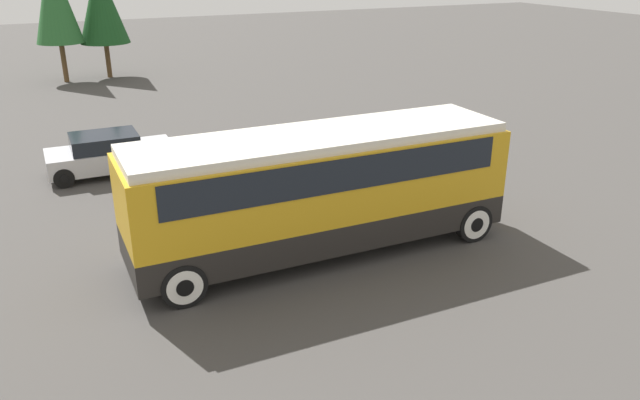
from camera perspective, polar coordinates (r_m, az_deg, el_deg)
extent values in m
plane|color=#423F3D|center=(15.85, 0.00, -4.68)|extent=(120.00, 120.00, 0.00)
cube|color=black|center=(15.51, 0.00, -2.05)|extent=(9.37, 2.48, 0.74)
cube|color=gold|center=(15.05, 0.00, 2.21)|extent=(9.37, 2.48, 1.72)
cube|color=black|center=(14.92, 0.00, 3.74)|extent=(8.24, 2.52, 0.77)
cube|color=silver|center=(14.76, 0.00, 5.75)|extent=(9.18, 2.28, 0.22)
cube|color=gold|center=(17.44, 13.64, 3.53)|extent=(0.36, 2.38, 1.96)
cylinder|color=black|center=(16.68, 13.85, -2.04)|extent=(1.01, 0.28, 1.01)
cylinder|color=silver|center=(16.68, 13.85, -2.04)|extent=(0.79, 0.30, 0.79)
cylinder|color=black|center=(16.68, 13.85, -2.04)|extent=(0.38, 0.32, 0.38)
cylinder|color=black|center=(18.34, 9.52, 0.54)|extent=(1.01, 0.28, 1.01)
cylinder|color=silver|center=(18.34, 9.52, 0.54)|extent=(0.79, 0.30, 0.79)
cylinder|color=black|center=(18.34, 9.52, 0.54)|extent=(0.38, 0.32, 0.38)
cylinder|color=black|center=(13.63, -12.38, -7.59)|extent=(1.01, 0.28, 1.01)
cylinder|color=silver|center=(13.63, -12.38, -7.59)|extent=(0.79, 0.30, 0.79)
cylinder|color=black|center=(13.63, -12.38, -7.59)|extent=(0.38, 0.32, 0.38)
cylinder|color=black|center=(15.61, -14.33, -3.80)|extent=(1.01, 0.28, 1.01)
cylinder|color=silver|center=(15.61, -14.33, -3.80)|extent=(0.79, 0.30, 0.79)
cylinder|color=black|center=(15.61, -14.33, -3.80)|extent=(0.38, 0.32, 0.38)
cube|color=#BCBCC1|center=(22.30, -18.53, 3.74)|extent=(4.12, 1.80, 0.65)
cube|color=black|center=(22.13, -19.13, 5.09)|extent=(2.14, 1.62, 0.50)
cylinder|color=black|center=(21.83, -14.02, 3.18)|extent=(0.65, 0.22, 0.65)
cylinder|color=black|center=(21.83, -14.02, 3.18)|extent=(0.25, 0.26, 0.25)
cylinder|color=black|center=(23.35, -14.85, 4.32)|extent=(0.65, 0.22, 0.65)
cylinder|color=black|center=(23.35, -14.85, 4.32)|extent=(0.25, 0.26, 0.25)
cylinder|color=black|center=(21.51, -22.37, 1.87)|extent=(0.65, 0.22, 0.65)
cylinder|color=black|center=(21.51, -22.37, 1.87)|extent=(0.25, 0.26, 0.25)
cylinder|color=black|center=(23.05, -22.67, 3.11)|extent=(0.65, 0.22, 0.65)
cylinder|color=black|center=(23.05, -22.67, 3.11)|extent=(0.25, 0.26, 0.25)
cube|color=#7A6B5B|center=(20.86, -2.65, 3.67)|extent=(4.10, 1.83, 0.63)
cube|color=black|center=(20.64, -3.09, 5.04)|extent=(2.13, 1.65, 0.45)
cylinder|color=black|center=(20.86, 2.25, 3.00)|extent=(0.67, 0.22, 0.67)
cylinder|color=black|center=(20.86, 2.25, 3.00)|extent=(0.26, 0.26, 0.26)
cylinder|color=black|center=(22.26, 0.30, 4.25)|extent=(0.67, 0.22, 0.67)
cylinder|color=black|center=(22.26, 0.30, 4.25)|extent=(0.26, 0.26, 0.26)
cylinder|color=black|center=(19.69, -5.95, 1.72)|extent=(0.67, 0.22, 0.67)
cylinder|color=black|center=(19.69, -5.95, 1.72)|extent=(0.26, 0.26, 0.26)
cylinder|color=black|center=(21.17, -7.45, 3.11)|extent=(0.67, 0.22, 0.67)
cylinder|color=black|center=(21.17, -7.45, 3.11)|extent=(0.26, 0.26, 0.26)
cylinder|color=brown|center=(39.24, -22.35, 11.55)|extent=(0.28, 0.28, 2.20)
cylinder|color=brown|center=(39.85, -18.80, 12.01)|extent=(0.28, 0.28, 2.00)
cone|color=#19471E|center=(39.48, -19.39, 16.62)|extent=(2.83, 2.83, 4.47)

